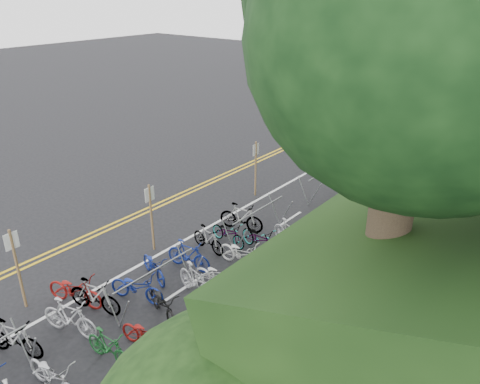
# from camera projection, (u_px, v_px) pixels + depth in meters

# --- Properties ---
(ground) EXTENTS (120.00, 120.00, 0.00)m
(ground) POSITION_uv_depth(u_px,v_px,m) (9.00, 313.00, 13.46)
(ground) COLOR black
(ground) RESTS_ON ground
(road_markings) EXTENTS (7.47, 80.00, 0.01)m
(road_markings) POSITION_uv_depth(u_px,v_px,m) (243.00, 202.00, 20.30)
(road_markings) COLOR gold
(road_markings) RESTS_ON ground
(red_curb) EXTENTS (0.25, 28.00, 0.10)m
(red_curb) POSITION_uv_depth(u_px,v_px,m) (372.00, 219.00, 18.75)
(red_curb) COLOR maroon
(red_curb) RESTS_ON ground
(bike_racks_rest) EXTENTS (1.14, 23.00, 1.17)m
(bike_racks_rest) POSITION_uv_depth(u_px,v_px,m) (326.00, 177.00, 20.67)
(bike_racks_rest) COLOR gray
(bike_racks_rest) RESTS_ON ground
(signpost_near) EXTENTS (0.08, 0.40, 2.55)m
(signpost_near) POSITION_uv_depth(u_px,v_px,m) (17.00, 264.00, 13.13)
(signpost_near) COLOR brown
(signpost_near) RESTS_ON ground
(signposts_rest) EXTENTS (0.08, 18.40, 2.50)m
(signposts_rest) POSITION_uv_depth(u_px,v_px,m) (293.00, 148.00, 22.52)
(signposts_rest) COLOR brown
(signposts_rest) RESTS_ON ground
(bike_front) EXTENTS (1.19, 2.00, 0.99)m
(bike_front) POSITION_uv_depth(u_px,v_px,m) (75.00, 290.00, 13.64)
(bike_front) COLOR maroon
(bike_front) RESTS_ON ground
(bike_valet) EXTENTS (3.39, 13.15, 1.09)m
(bike_valet) POSITION_uv_depth(u_px,v_px,m) (148.00, 295.00, 13.42)
(bike_valet) COLOR slate
(bike_valet) RESTS_ON ground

